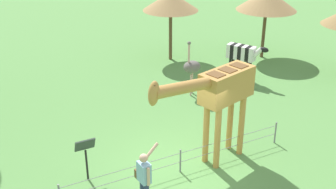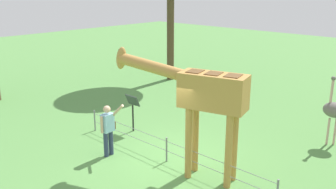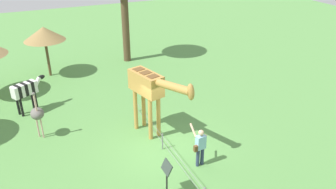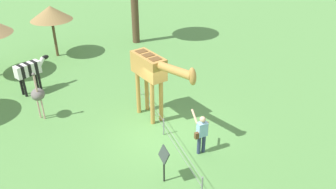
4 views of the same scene
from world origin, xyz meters
TOP-DOWN VIEW (x-y plane):
  - ground_plane at (0.00, 0.00)m, footprint 60.00×60.00m
  - giraffe at (-1.23, 0.06)m, footprint 3.78×1.47m
  - visitor at (1.54, 0.96)m, footprint 0.66×0.58m
  - zebra at (-5.68, -4.73)m, footprint 1.14×1.72m
  - ostrich at (-3.01, -4.44)m, footprint 0.70×0.56m
  - shade_hut_near at (-10.09, -3.20)m, footprint 2.43×2.43m
  - info_sign at (2.49, -0.84)m, footprint 0.56×0.21m
  - wire_fence at (0.00, 0.06)m, footprint 7.05×0.05m

SIDE VIEW (x-z plane):
  - ground_plane at x=0.00m, z-range 0.00..0.00m
  - wire_fence at x=0.00m, z-range 0.03..0.78m
  - visitor at x=1.54m, z-range 0.06..1.74m
  - info_sign at x=2.49m, z-range 0.29..1.61m
  - zebra at x=-5.68m, z-range 0.33..1.99m
  - ostrich at x=-3.01m, z-range 0.05..2.30m
  - giraffe at x=-1.23m, z-range 0.60..3.95m
  - shade_hut_near at x=-10.09m, z-range 1.11..4.18m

